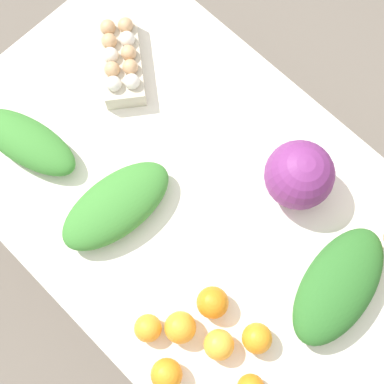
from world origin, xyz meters
TOP-DOWN VIEW (x-y plane):
  - ground_plane at (0.00, 0.00)m, footprint 8.00×8.00m
  - dining_table at (0.00, 0.00)m, footprint 1.41×0.90m
  - cabbage_purple at (0.18, 0.21)m, footprint 0.18×0.18m
  - egg_carton at (-0.42, 0.14)m, footprint 0.28×0.25m
  - greens_bunch_scallion at (0.44, 0.08)m, footprint 0.22×0.36m
  - greens_bunch_beet_tops at (-0.11, -0.17)m, footprint 0.20×0.34m
  - greens_bunch_kale at (-0.42, -0.22)m, footprint 0.33×0.19m
  - orange_1 at (0.23, -0.27)m, footprint 0.08×0.08m
  - orange_2 at (0.32, -0.24)m, footprint 0.08×0.08m
  - orange_3 at (0.24, -0.17)m, footprint 0.08×0.08m
  - orange_4 at (0.38, -0.16)m, footprint 0.08×0.08m
  - orange_5 at (0.28, -0.37)m, footprint 0.08×0.08m
  - orange_6 at (0.17, -0.33)m, footprint 0.07×0.07m

SIDE VIEW (x-z plane):
  - ground_plane at x=0.00m, z-range 0.00..0.00m
  - dining_table at x=0.00m, z-range 0.29..1.06m
  - orange_6 at x=0.17m, z-range 0.78..0.85m
  - orange_4 at x=0.38m, z-range 0.78..0.85m
  - orange_2 at x=0.32m, z-range 0.78..0.85m
  - orange_5 at x=0.28m, z-range 0.78..0.85m
  - orange_1 at x=0.23m, z-range 0.78..0.86m
  - greens_bunch_kale at x=-0.42m, z-range 0.78..0.86m
  - orange_3 at x=0.24m, z-range 0.78..0.86m
  - egg_carton at x=-0.42m, z-range 0.77..0.87m
  - greens_bunch_beet_tops at x=-0.11m, z-range 0.78..0.87m
  - greens_bunch_scallion at x=0.44m, z-range 0.78..0.87m
  - cabbage_purple at x=0.18m, z-range 0.78..0.96m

